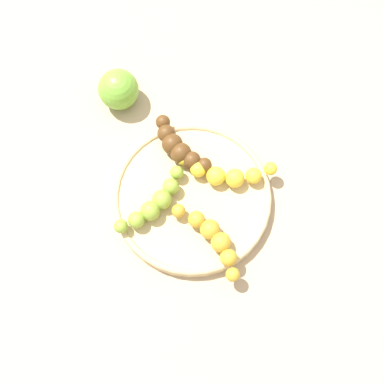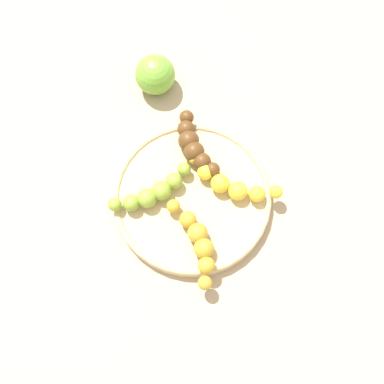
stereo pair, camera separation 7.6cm
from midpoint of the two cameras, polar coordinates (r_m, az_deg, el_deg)
ground_plane at (r=0.80m, az=-2.71°, el=-1.29°), size 2.40×2.40×0.00m
fruit_bowl at (r=0.79m, az=-2.75°, el=-1.01°), size 0.25×0.25×0.02m
banana_spotted at (r=0.75m, az=-0.51°, el=-5.69°), size 0.06×0.14×0.03m
banana_yellow at (r=0.78m, az=1.10°, el=1.76°), size 0.09×0.14×0.03m
banana_overripe at (r=0.79m, az=-4.29°, el=4.77°), size 0.06×0.12×0.03m
banana_green at (r=0.77m, az=-7.16°, el=-1.72°), size 0.14×0.05×0.03m
apple_green at (r=0.86m, az=-10.97°, el=11.11°), size 0.07×0.07×0.07m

